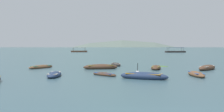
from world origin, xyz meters
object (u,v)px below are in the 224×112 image
object	(u,v)px
rowboat_0	(104,74)
ferry_0	(175,52)
rowboat_3	(101,67)
ferry_1	(79,51)
rowboat_4	(144,76)
rowboat_6	(207,68)
rowboat_8	(54,75)
rowboat_5	(196,74)
rowboat_9	(116,64)
rowboat_1	(41,67)
rowboat_2	(156,68)
mooring_buoy	(138,73)

from	to	relation	value
rowboat_0	ferry_0	size ratio (longest dim) A/B	0.30
rowboat_3	ferry_1	size ratio (longest dim) A/B	0.56
rowboat_4	rowboat_6	distance (m)	12.32
rowboat_8	ferry_1	xyz separation A→B (m)	(-12.39, 105.39, 0.28)
rowboat_6	rowboat_4	bearing A→B (deg)	-133.82
rowboat_8	rowboat_3	bearing A→B (deg)	64.97
rowboat_0	rowboat_5	bearing A→B (deg)	-2.26
rowboat_4	rowboat_5	size ratio (longest dim) A/B	1.14
rowboat_8	rowboat_9	bearing A→B (deg)	67.08
rowboat_1	rowboat_6	size ratio (longest dim) A/B	0.89
rowboat_0	rowboat_9	world-z (taller)	rowboat_9
rowboat_4	ferry_1	distance (m)	108.99
rowboat_0	rowboat_4	size ratio (longest dim) A/B	0.63
rowboat_2	ferry_1	size ratio (longest dim) A/B	0.50
rowboat_1	rowboat_3	bearing A→B (deg)	-6.74
rowboat_5	mooring_buoy	size ratio (longest dim) A/B	3.22
rowboat_2	rowboat_5	world-z (taller)	rowboat_2
rowboat_2	ferry_1	world-z (taller)	ferry_1
rowboat_1	rowboat_2	size ratio (longest dim) A/B	0.98
rowboat_2	rowboat_9	world-z (taller)	rowboat_2
rowboat_0	ferry_1	xyz separation A→B (m)	(-16.98, 104.60, 0.33)
rowboat_0	rowboat_8	distance (m)	4.66
rowboat_5	rowboat_8	bearing A→B (deg)	-178.03
rowboat_1	rowboat_0	bearing A→B (deg)	-44.53
rowboat_1	rowboat_5	distance (m)	19.07
rowboat_8	ferry_0	distance (m)	103.43
rowboat_5	rowboat_9	world-z (taller)	rowboat_9
rowboat_2	rowboat_3	world-z (taller)	rowboat_3
rowboat_6	rowboat_8	xyz separation A→B (m)	(-16.59, -7.22, -0.05)
ferry_0	rowboat_1	bearing A→B (deg)	-112.93
rowboat_5	rowboat_8	size ratio (longest dim) A/B	0.98
ferry_1	mooring_buoy	distance (m)	104.80
rowboat_3	rowboat_2	bearing A→B (deg)	-2.61
rowboat_8	rowboat_9	xyz separation A→B (m)	(5.71, 13.51, 0.01)
rowboat_2	rowboat_4	size ratio (longest dim) A/B	0.90
mooring_buoy	rowboat_0	bearing A→B (deg)	-151.68
rowboat_3	ferry_1	xyz separation A→B (m)	(-16.20, 97.22, 0.22)
rowboat_1	mooring_buoy	world-z (taller)	mooring_buoy
rowboat_2	rowboat_4	bearing A→B (deg)	-104.84
rowboat_0	rowboat_2	xyz separation A→B (m)	(6.00, 7.07, 0.07)
rowboat_0	mooring_buoy	xyz separation A→B (m)	(3.32, 1.79, -0.01)
rowboat_9	rowboat_8	bearing A→B (deg)	-112.92
rowboat_0	rowboat_3	world-z (taller)	rowboat_3
rowboat_4	rowboat_1	bearing A→B (deg)	137.93
rowboat_3	ferry_0	world-z (taller)	ferry_0
rowboat_0	mooring_buoy	world-z (taller)	mooring_buoy
rowboat_5	ferry_0	world-z (taller)	ferry_0
rowboat_2	mooring_buoy	xyz separation A→B (m)	(-2.68, -5.28, -0.08)
rowboat_0	rowboat_2	bearing A→B (deg)	49.68
rowboat_1	rowboat_6	bearing A→B (deg)	-5.17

